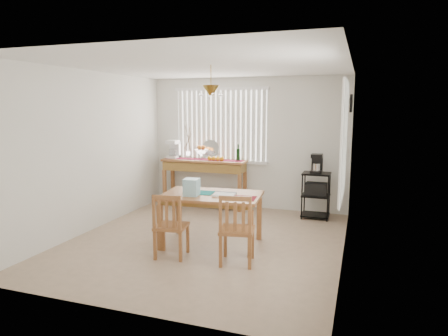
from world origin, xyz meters
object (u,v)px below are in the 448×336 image
at_px(cart_items, 317,164).
at_px(dining_table, 212,200).
at_px(chair_left, 170,226).
at_px(sideboard, 205,171).
at_px(wire_cart, 316,191).
at_px(chair_right, 237,230).

distance_m(cart_items, dining_table, 2.38).
bearing_deg(chair_left, sideboard, 102.38).
bearing_deg(dining_table, chair_left, -117.25).
height_order(wire_cart, chair_left, chair_left).
relative_size(sideboard, dining_table, 1.14).
distance_m(sideboard, chair_left, 2.84).
bearing_deg(wire_cart, chair_right, -105.67).
distance_m(sideboard, wire_cart, 2.25).
bearing_deg(cart_items, chair_right, -105.62).
bearing_deg(dining_table, cart_items, 56.76).
distance_m(dining_table, chair_right, 0.86).
height_order(sideboard, chair_right, sideboard).
distance_m(sideboard, dining_table, 2.31).
height_order(cart_items, chair_left, cart_items).
distance_m(cart_items, chair_left, 3.15).
bearing_deg(chair_left, chair_right, 3.82).
bearing_deg(chair_right, chair_left, -176.18).
xyz_separation_m(wire_cart, cart_items, (0.00, 0.01, 0.49)).
relative_size(sideboard, wire_cart, 2.05).
distance_m(chair_left, chair_right, 0.92).
bearing_deg(wire_cart, cart_items, 90.00).
xyz_separation_m(dining_table, chair_left, (-0.34, -0.66, -0.24)).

